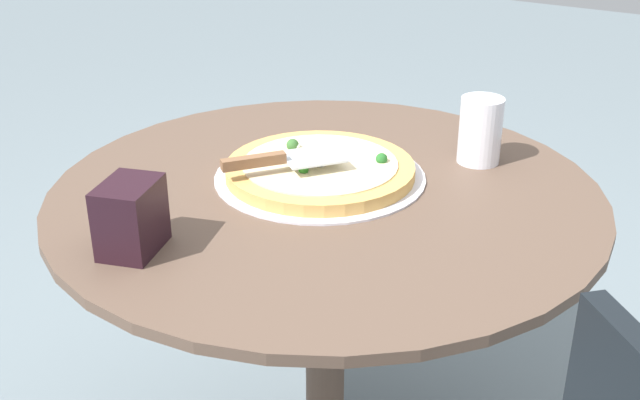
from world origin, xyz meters
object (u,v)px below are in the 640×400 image
(drinking_cup, at_px, (480,130))
(napkin_dispenser, at_px, (131,217))
(pizza_on_tray, at_px, (320,170))
(patio_table, at_px, (325,280))
(pizza_server, at_px, (282,159))

(drinking_cup, relative_size, napkin_dispenser, 1.15)
(pizza_on_tray, distance_m, drinking_cup, 0.30)
(pizza_on_tray, bearing_deg, napkin_dispenser, 75.02)
(patio_table, bearing_deg, napkin_dispenser, 68.60)
(pizza_on_tray, xyz_separation_m, pizza_server, (0.03, 0.07, 0.04))
(napkin_dispenser, bearing_deg, patio_table, 141.31)
(pizza_on_tray, relative_size, drinking_cup, 3.05)
(pizza_on_tray, bearing_deg, pizza_server, 63.66)
(patio_table, relative_size, drinking_cup, 7.76)
(patio_table, bearing_deg, pizza_on_tray, -46.35)
(pizza_server, relative_size, napkin_dispenser, 1.86)
(patio_table, xyz_separation_m, pizza_server, (0.07, 0.03, 0.23))
(drinking_cup, bearing_deg, napkin_dispenser, 62.00)
(napkin_dispenser, bearing_deg, pizza_on_tray, 147.73)
(pizza_on_tray, relative_size, napkin_dispenser, 3.50)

